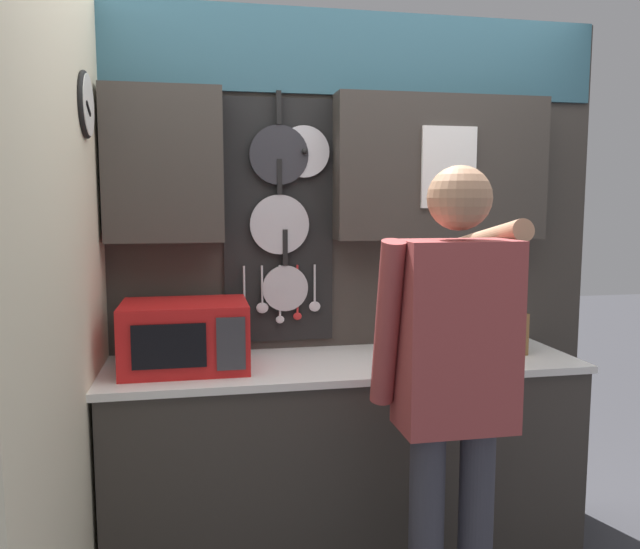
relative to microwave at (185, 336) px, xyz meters
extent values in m
cube|color=#38332D|center=(0.66, 0.01, -0.61)|extent=(1.97, 0.56, 0.89)
cube|color=white|center=(0.66, 0.01, -0.15)|extent=(2.00, 0.59, 0.03)
cube|color=#38332D|center=(0.66, 0.30, 0.16)|extent=(2.57, 0.04, 2.44)
cube|color=#2D5666|center=(0.66, 0.27, 1.20)|extent=(2.53, 0.02, 0.37)
cube|color=#38332D|center=(-0.08, 0.20, 0.69)|extent=(0.49, 0.16, 0.65)
cube|color=#38332D|center=(1.16, 0.20, 0.69)|extent=(0.99, 0.16, 0.65)
cube|color=black|center=(0.42, 0.28, 0.45)|extent=(0.49, 0.01, 1.09)
cylinder|color=#2D2D33|center=(0.42, 0.25, 0.74)|extent=(0.26, 0.02, 0.26)
cube|color=black|center=(0.42, 0.24, 0.95)|extent=(0.02, 0.02, 0.15)
cylinder|color=#B7B7BC|center=(0.42, 0.25, 0.44)|extent=(0.27, 0.02, 0.27)
cube|color=black|center=(0.42, 0.24, 0.65)|extent=(0.02, 0.02, 0.16)
cylinder|color=#B7B7BC|center=(0.44, 0.25, 0.15)|extent=(0.21, 0.02, 0.21)
cube|color=black|center=(0.44, 0.24, 0.33)|extent=(0.02, 0.02, 0.16)
cylinder|color=silver|center=(0.53, 0.25, 0.76)|extent=(0.23, 0.01, 0.23)
sphere|color=black|center=(0.53, 0.23, 0.76)|extent=(0.03, 0.03, 0.03)
cylinder|color=silver|center=(0.26, 0.25, 0.15)|extent=(0.01, 0.01, 0.21)
ellipsoid|color=silver|center=(0.26, 0.25, 0.04)|extent=(0.04, 0.01, 0.03)
cylinder|color=silver|center=(0.34, 0.25, 0.17)|extent=(0.01, 0.01, 0.18)
ellipsoid|color=silver|center=(0.34, 0.25, 0.06)|extent=(0.06, 0.01, 0.05)
cylinder|color=silver|center=(0.42, 0.25, 0.14)|extent=(0.01, 0.01, 0.24)
ellipsoid|color=silver|center=(0.42, 0.25, 0.00)|extent=(0.04, 0.01, 0.04)
cylinder|color=red|center=(0.50, 0.25, 0.14)|extent=(0.01, 0.01, 0.22)
ellipsoid|color=red|center=(0.50, 0.25, 0.02)|extent=(0.04, 0.01, 0.04)
cylinder|color=silver|center=(0.58, 0.25, 0.16)|extent=(0.01, 0.01, 0.18)
ellipsoid|color=silver|center=(0.58, 0.25, 0.06)|extent=(0.05, 0.01, 0.05)
cube|color=white|center=(1.16, 0.11, 0.69)|extent=(0.25, 0.02, 0.36)
cube|color=beige|center=(-0.36, -0.42, 0.16)|extent=(0.04, 1.60, 2.44)
cylinder|color=white|center=(-0.33, -0.10, 0.89)|extent=(0.02, 0.22, 0.22)
torus|color=black|center=(-0.33, -0.10, 0.89)|extent=(0.02, 0.24, 0.24)
cube|color=black|center=(-0.31, -0.13, 0.87)|extent=(0.01, 0.07, 0.05)
cube|color=red|center=(0.00, 0.00, 0.00)|extent=(0.50, 0.36, 0.27)
cube|color=black|center=(-0.06, -0.18, 0.00)|extent=(0.27, 0.01, 0.17)
cube|color=#333338|center=(0.17, -0.18, 0.00)|extent=(0.11, 0.01, 0.20)
cube|color=brown|center=(1.41, 0.00, -0.04)|extent=(0.13, 0.16, 0.19)
cylinder|color=black|center=(1.38, -0.03, 0.09)|extent=(0.02, 0.03, 0.08)
cylinder|color=black|center=(1.39, -0.03, 0.08)|extent=(0.02, 0.03, 0.06)
cylinder|color=black|center=(1.41, -0.03, 0.09)|extent=(0.02, 0.03, 0.08)
cylinder|color=black|center=(1.42, -0.03, 0.08)|extent=(0.02, 0.03, 0.06)
cylinder|color=black|center=(1.44, -0.03, 0.09)|extent=(0.02, 0.03, 0.08)
cylinder|color=black|center=(1.45, -0.03, 0.09)|extent=(0.02, 0.03, 0.08)
cylinder|color=white|center=(1.04, 0.00, -0.07)|extent=(0.12, 0.12, 0.14)
cylinder|color=silver|center=(1.05, -0.01, 0.02)|extent=(0.02, 0.02, 0.20)
cylinder|color=silver|center=(1.04, 0.01, 0.01)|extent=(0.03, 0.05, 0.19)
cylinder|color=silver|center=(1.04, 0.00, 0.06)|extent=(0.05, 0.07, 0.27)
cylinder|color=tan|center=(1.03, -0.03, 0.04)|extent=(0.02, 0.02, 0.24)
cylinder|color=black|center=(1.04, 0.01, 0.05)|extent=(0.05, 0.06, 0.25)
cylinder|color=#383842|center=(0.80, -0.63, -0.64)|extent=(0.12, 0.12, 0.84)
cylinder|color=#383842|center=(0.98, -0.63, -0.64)|extent=(0.12, 0.12, 0.84)
cube|color=#993D3D|center=(0.89, -0.63, 0.10)|extent=(0.38, 0.22, 0.63)
sphere|color=#A87A5B|center=(0.89, -0.63, 0.55)|extent=(0.21, 0.21, 0.21)
cylinder|color=#993D3D|center=(0.66, -0.60, 0.14)|extent=(0.08, 0.20, 0.57)
cylinder|color=#A87A5B|center=(1.12, -0.35, 0.39)|extent=(0.08, 0.57, 0.18)
camera|label=1|loc=(0.07, -2.53, 0.53)|focal=35.00mm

